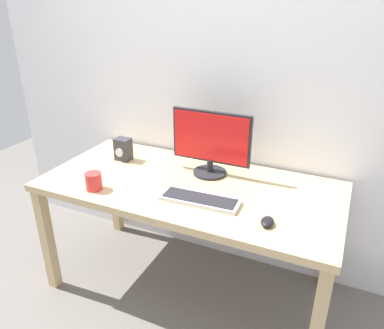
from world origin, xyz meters
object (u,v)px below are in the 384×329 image
at_px(mouse, 267,222).
at_px(audio_controller, 123,149).
at_px(desk, 189,196).
at_px(keyboard_primary, 200,200).
at_px(coffee_mug, 94,181).
at_px(monitor, 211,142).

distance_m(mouse, audio_controller, 1.07).
xyz_separation_m(desk, mouse, (0.49, -0.22, 0.09)).
bearing_deg(mouse, keyboard_primary, 164.93).
bearing_deg(coffee_mug, mouse, 3.11).
distance_m(desk, audio_controller, 0.56).
relative_size(desk, monitor, 3.55).
bearing_deg(coffee_mug, monitor, 42.01).
distance_m(keyboard_primary, audio_controller, 0.71).
bearing_deg(monitor, mouse, -41.95).
bearing_deg(monitor, audio_controller, -175.62).
height_order(monitor, keyboard_primary, monitor).
xyz_separation_m(audio_controller, coffee_mug, (0.08, -0.40, -0.02)).
bearing_deg(desk, keyboard_primary, -50.15).
height_order(desk, keyboard_primary, keyboard_primary).
bearing_deg(desk, mouse, -24.04).
height_order(desk, monitor, monitor).
height_order(desk, audio_controller, audio_controller).
bearing_deg(audio_controller, desk, -14.01).
bearing_deg(audio_controller, keyboard_primary, -23.79).
height_order(monitor, audio_controller, monitor).
height_order(monitor, coffee_mug, monitor).
distance_m(desk, mouse, 0.55).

